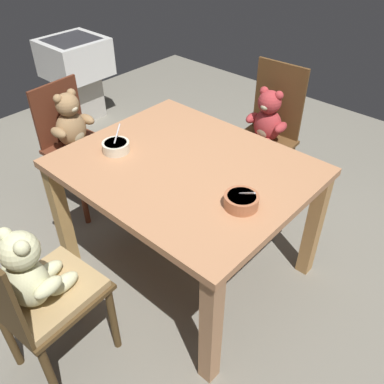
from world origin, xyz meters
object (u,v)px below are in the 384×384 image
object	(u,v)px
teddy_chair_near_left	(73,132)
porridge_bowl_cream_near_left	(116,146)
sink_basin	(76,68)
porridge_bowl_terracotta_near_right	(241,201)
teddy_chair_far_center	(266,126)
dining_table	(185,181)
teddy_chair_near_front	(36,286)

from	to	relation	value
teddy_chair_near_left	porridge_bowl_cream_near_left	world-z (taller)	teddy_chair_near_left
porridge_bowl_cream_near_left	sink_basin	size ratio (longest dim) A/B	0.20
sink_basin	porridge_bowl_terracotta_near_right	bearing A→B (deg)	-18.82
teddy_chair_far_center	sink_basin	bearing A→B (deg)	-89.98
dining_table	porridge_bowl_cream_near_left	distance (m)	0.40
teddy_chair_far_center	porridge_bowl_cream_near_left	world-z (taller)	teddy_chair_far_center
teddy_chair_far_center	porridge_bowl_terracotta_near_right	world-z (taller)	teddy_chair_far_center
teddy_chair_near_left	sink_basin	xyz separation A→B (m)	(-1.09, 0.78, -0.07)
porridge_bowl_terracotta_near_right	porridge_bowl_cream_near_left	size ratio (longest dim) A/B	1.10
teddy_chair_near_left	porridge_bowl_terracotta_near_right	bearing A→B (deg)	-7.24
porridge_bowl_terracotta_near_right	sink_basin	world-z (taller)	porridge_bowl_terracotta_near_right
teddy_chair_far_center	sink_basin	distance (m)	1.98
dining_table	teddy_chair_near_front	distance (m)	0.86
teddy_chair_near_front	dining_table	bearing A→B (deg)	-5.74
teddy_chair_far_center	porridge_bowl_cream_near_left	distance (m)	1.07
teddy_chair_near_left	teddy_chair_far_center	bearing A→B (deg)	40.10
teddy_chair_near_front	sink_basin	world-z (taller)	teddy_chair_near_front
teddy_chair_near_left	porridge_bowl_terracotta_near_right	world-z (taller)	porridge_bowl_terracotta_near_right
teddy_chair_near_left	dining_table	bearing A→B (deg)	-3.65
porridge_bowl_terracotta_near_right	sink_basin	distance (m)	2.60
porridge_bowl_terracotta_near_right	porridge_bowl_cream_near_left	world-z (taller)	porridge_bowl_terracotta_near_right
dining_table	porridge_bowl_terracotta_near_right	distance (m)	0.43
dining_table	porridge_bowl_cream_near_left	xyz separation A→B (m)	(-0.35, -0.15, 0.13)
porridge_bowl_terracotta_near_right	porridge_bowl_cream_near_left	bearing A→B (deg)	-174.70
dining_table	teddy_chair_near_left	size ratio (longest dim) A/B	1.40
teddy_chair_near_left	teddy_chair_near_front	size ratio (longest dim) A/B	0.97
teddy_chair_near_left	teddy_chair_near_front	xyz separation A→B (m)	(0.94, -0.84, 0.00)
porridge_bowl_cream_near_left	teddy_chair_near_front	bearing A→B (deg)	-65.25
dining_table	teddy_chair_near_front	size ratio (longest dim) A/B	1.37
teddy_chair_far_center	sink_basin	xyz separation A→B (m)	(-1.97, -0.11, -0.07)
dining_table	teddy_chair_far_center	size ratio (longest dim) A/B	1.26
porridge_bowl_terracotta_near_right	dining_table	bearing A→B (deg)	169.04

